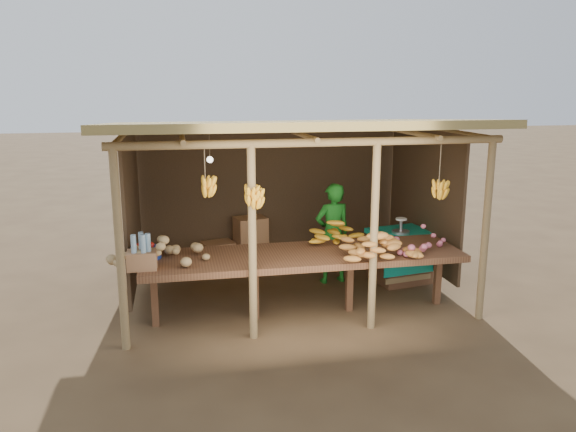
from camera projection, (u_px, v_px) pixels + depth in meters
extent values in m
plane|color=brown|center=(288.00, 288.00, 7.95)|extent=(60.00, 60.00, 0.00)
cylinder|color=olive|center=(120.00, 252.00, 5.87)|extent=(0.09, 0.09, 2.20)
cylinder|color=olive|center=(486.00, 232.00, 6.67)|extent=(0.09, 0.09, 2.20)
cylinder|color=olive|center=(137.00, 198.00, 8.73)|extent=(0.09, 0.09, 2.20)
cylinder|color=olive|center=(391.00, 188.00, 9.54)|extent=(0.09, 0.09, 2.20)
cylinder|color=olive|center=(252.00, 245.00, 6.14)|extent=(0.09, 0.09, 2.20)
cylinder|color=olive|center=(374.00, 238.00, 6.41)|extent=(0.09, 0.09, 2.20)
cylinder|color=olive|center=(315.00, 143.00, 6.02)|extent=(4.40, 0.09, 0.09)
cylinder|color=olive|center=(269.00, 125.00, 8.89)|extent=(4.40, 0.09, 0.09)
cube|color=#A28B4B|center=(288.00, 125.00, 7.44)|extent=(4.70, 3.50, 0.28)
cube|color=#483421|center=(270.00, 186.00, 9.09)|extent=(4.20, 0.04, 1.98)
cube|color=#483421|center=(132.00, 208.00, 7.47)|extent=(0.04, 2.40, 1.98)
cube|color=#483421|center=(423.00, 196.00, 8.27)|extent=(0.04, 2.40, 1.98)
cube|color=brown|center=(303.00, 256.00, 6.87)|extent=(3.90, 1.05, 0.08)
cube|color=brown|center=(155.00, 297.00, 6.62)|extent=(0.08, 0.08, 0.72)
cube|color=brown|center=(255.00, 290.00, 6.85)|extent=(0.08, 0.08, 0.72)
cube|color=brown|center=(349.00, 284.00, 7.08)|extent=(0.08, 0.08, 0.72)
cube|color=brown|center=(438.00, 277.00, 7.31)|extent=(0.08, 0.08, 0.72)
cylinder|color=navy|center=(145.00, 253.00, 6.64)|extent=(0.37, 0.37, 0.13)
cube|color=#A26F48|center=(142.00, 260.00, 6.25)|extent=(0.32, 0.26, 0.20)
imported|color=#19741D|center=(333.00, 233.00, 8.06)|extent=(0.58, 0.43, 1.46)
cube|color=brown|center=(400.00, 258.00, 8.19)|extent=(0.84, 0.75, 0.69)
cube|color=#0D9581|center=(401.00, 233.00, 8.11)|extent=(0.93, 0.84, 0.07)
cube|color=#A26F48|center=(251.00, 252.00, 8.98)|extent=(0.55, 0.49, 0.38)
cube|color=#A26F48|center=(251.00, 229.00, 8.90)|extent=(0.55, 0.49, 0.38)
cube|color=#A26F48|center=(218.00, 254.00, 8.88)|extent=(0.55, 0.49, 0.38)
ellipsoid|color=#483421|center=(168.00, 264.00, 8.28)|extent=(0.39, 0.39, 0.52)
ellipsoid|color=#483421|center=(192.00, 263.00, 8.35)|extent=(0.39, 0.39, 0.52)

